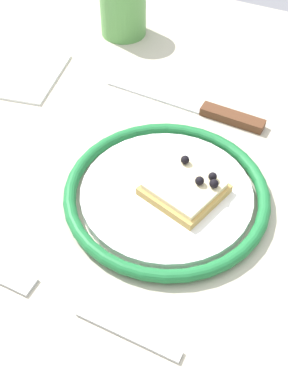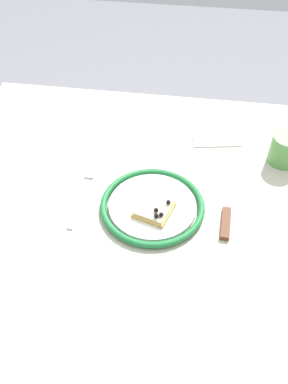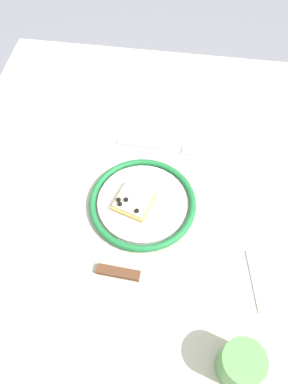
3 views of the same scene
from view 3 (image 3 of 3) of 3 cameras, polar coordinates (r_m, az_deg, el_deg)
The scene contains 8 objects.
ground_plane at distance 1.53m, azimuth 0.00°, elevation -15.14°, with size 6.00×6.00×0.00m, color gray.
dining_table at distance 0.93m, azimuth 0.00°, elevation -2.96°, with size 1.05×0.95×0.73m.
plate at distance 0.84m, azimuth -0.34°, elevation -1.63°, with size 0.24×0.24×0.02m.
pizza_slice_near at distance 0.83m, azimuth -1.68°, elevation -1.41°, with size 0.10×0.10×0.03m.
knife at distance 0.77m, azimuth -1.55°, elevation -12.66°, with size 0.03×0.24×0.01m.
fork at distance 0.95m, azimuth 2.05°, elevation 6.91°, with size 0.02×0.20×0.00m.
cup at distance 0.72m, azimuth 14.50°, elevation -24.10°, with size 0.08×0.08×0.08m, color #599E4C.
napkin at distance 0.82m, azimuth 20.11°, elevation -12.46°, with size 0.13×0.12×0.00m, color white.
Camera 3 is at (0.45, 0.06, 1.46)m, focal length 34.87 mm.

